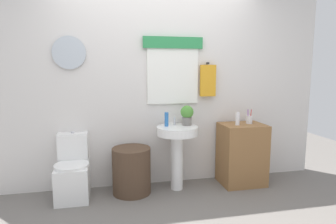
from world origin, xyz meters
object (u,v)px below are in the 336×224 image
at_px(laundry_hamper, 132,171).
at_px(toothbrush_cup, 249,120).
at_px(soap_bottle, 167,119).
at_px(toilet, 73,173).
at_px(potted_plant, 187,114).
at_px(lotion_bottle, 238,119).
at_px(wooden_cabinet, 242,154).
at_px(pedestal_sink, 177,143).

distance_m(laundry_hamper, toothbrush_cup, 1.61).
xyz_separation_m(soap_bottle, toothbrush_cup, (1.08, -0.03, -0.04)).
height_order(toilet, potted_plant, potted_plant).
bearing_deg(lotion_bottle, toilet, 177.88).
xyz_separation_m(laundry_hamper, wooden_cabinet, (1.42, 0.00, 0.11)).
relative_size(laundry_hamper, potted_plant, 2.24).
bearing_deg(soap_bottle, wooden_cabinet, -2.92).
bearing_deg(laundry_hamper, pedestal_sink, -0.00).
bearing_deg(wooden_cabinet, lotion_bottle, -157.18).
distance_m(wooden_cabinet, potted_plant, 0.90).
height_order(toilet, soap_bottle, soap_bottle).
bearing_deg(toilet, pedestal_sink, -1.57).
height_order(pedestal_sink, lotion_bottle, lotion_bottle).
distance_m(soap_bottle, lotion_bottle, 0.89).
bearing_deg(lotion_bottle, potted_plant, 170.92).
height_order(laundry_hamper, toothbrush_cup, toothbrush_cup).
bearing_deg(pedestal_sink, lotion_bottle, -2.99).
height_order(laundry_hamper, pedestal_sink, pedestal_sink).
distance_m(laundry_hamper, wooden_cabinet, 1.42).
distance_m(soap_bottle, toothbrush_cup, 1.08).
bearing_deg(potted_plant, pedestal_sink, -156.80).
distance_m(laundry_hamper, potted_plant, 0.95).
xyz_separation_m(pedestal_sink, wooden_cabinet, (0.86, 0.00, -0.20)).
xyz_separation_m(wooden_cabinet, lotion_bottle, (-0.10, -0.04, 0.47)).
distance_m(pedestal_sink, wooden_cabinet, 0.88).
relative_size(potted_plant, lotion_bottle, 1.53).
height_order(pedestal_sink, wooden_cabinet, pedestal_sink).
bearing_deg(soap_bottle, lotion_bottle, -5.80).
relative_size(laundry_hamper, pedestal_sink, 0.70).
bearing_deg(wooden_cabinet, potted_plant, 175.24).
xyz_separation_m(toilet, laundry_hamper, (0.67, -0.03, -0.01)).
xyz_separation_m(laundry_hamper, lotion_bottle, (1.32, -0.04, 0.59)).
height_order(toilet, pedestal_sink, pedestal_sink).
height_order(pedestal_sink, soap_bottle, soap_bottle).
relative_size(toilet, lotion_bottle, 4.63).
distance_m(pedestal_sink, potted_plant, 0.37).
bearing_deg(toilet, soap_bottle, 0.84).
relative_size(laundry_hamper, toothbrush_cup, 2.98).
xyz_separation_m(toilet, soap_bottle, (1.11, 0.02, 0.59)).
xyz_separation_m(potted_plant, toothbrush_cup, (0.82, -0.04, -0.09)).
bearing_deg(pedestal_sink, toothbrush_cup, 1.20).
relative_size(wooden_cabinet, lotion_bottle, 4.85).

